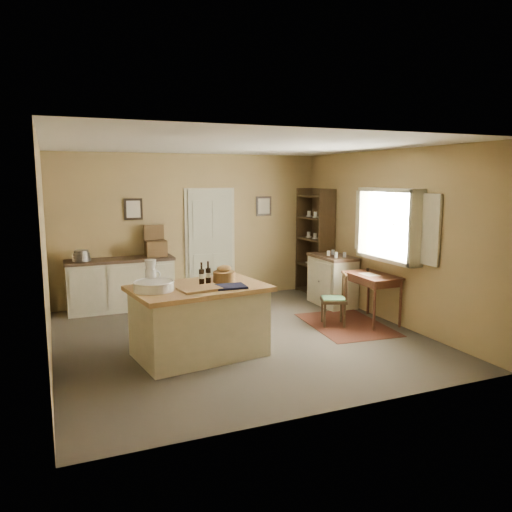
{
  "coord_description": "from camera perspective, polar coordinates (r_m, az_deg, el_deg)",
  "views": [
    {
      "loc": [
        -2.44,
        -6.45,
        2.26
      ],
      "look_at": [
        0.3,
        0.1,
        1.15
      ],
      "focal_mm": 35.0,
      "sensor_mm": 36.0,
      "label": 1
    }
  ],
  "objects": [
    {
      "name": "writing_desk",
      "position": [
        8.05,
        13.1,
        -2.74
      ],
      "size": [
        0.56,
        0.91,
        0.82
      ],
      "color": "#3E1F14",
      "rests_on": "ground"
    },
    {
      "name": "wall_left",
      "position": [
        6.51,
        -22.96,
        0.15
      ],
      "size": [
        0.1,
        5.0,
        2.7
      ],
      "primitive_type": "cube",
      "color": "#9C7E4A",
      "rests_on": "ground"
    },
    {
      "name": "framed_prints",
      "position": [
        9.32,
        -6.2,
        5.52
      ],
      "size": [
        2.82,
        0.02,
        0.38
      ],
      "color": "black",
      "rests_on": "ground"
    },
    {
      "name": "desk_chair",
      "position": [
        7.81,
        8.84,
        -5.0
      ],
      "size": [
        0.49,
        0.49,
        0.8
      ],
      "primitive_type": null,
      "rotation": [
        0.0,
        0.0,
        -0.39
      ],
      "color": "black",
      "rests_on": "ground"
    },
    {
      "name": "ceiling",
      "position": [
        6.91,
        -1.99,
        12.54
      ],
      "size": [
        5.0,
        5.0,
        0.0
      ],
      "primitive_type": "plane",
      "color": "silver",
      "rests_on": "wall_back"
    },
    {
      "name": "rug",
      "position": [
        7.96,
        10.27,
        -7.72
      ],
      "size": [
        1.24,
        1.69,
        0.01
      ],
      "primitive_type": "cube",
      "rotation": [
        0.0,
        0.0,
        -0.09
      ],
      "color": "#461F10",
      "rests_on": "ground"
    },
    {
      "name": "wall_front",
      "position": [
        4.73,
        8.87,
        -2.33
      ],
      "size": [
        5.0,
        0.1,
        2.7
      ],
      "primitive_type": "cube",
      "color": "#9C7E4A",
      "rests_on": "ground"
    },
    {
      "name": "door",
      "position": [
        9.42,
        -5.25,
        1.51
      ],
      "size": [
        0.97,
        0.06,
        2.11
      ],
      "primitive_type": "cube",
      "color": "#ACAD91",
      "rests_on": "ground"
    },
    {
      "name": "sideboard",
      "position": [
        8.9,
        -15.13,
        -2.95
      ],
      "size": [
        1.81,
        0.52,
        1.18
      ],
      "color": "beige",
      "rests_on": "ground"
    },
    {
      "name": "wall_back",
      "position": [
        9.32,
        -7.38,
        3.22
      ],
      "size": [
        5.0,
        0.1,
        2.7
      ],
      "primitive_type": "cube",
      "color": "#9C7E4A",
      "rests_on": "ground"
    },
    {
      "name": "wall_right",
      "position": [
        8.17,
        14.71,
        2.21
      ],
      "size": [
        0.1,
        5.0,
        2.7
      ],
      "primitive_type": "cube",
      "color": "#9C7E4A",
      "rests_on": "ground"
    },
    {
      "name": "window",
      "position": [
        7.95,
        15.2,
        3.46
      ],
      "size": [
        0.25,
        1.99,
        1.12
      ],
      "color": "beige",
      "rests_on": "ground"
    },
    {
      "name": "work_island",
      "position": [
        6.46,
        -6.59,
        -7.16
      ],
      "size": [
        1.81,
        1.32,
        1.2
      ],
      "rotation": [
        0.0,
        0.0,
        0.15
      ],
      "color": "beige",
      "rests_on": "ground"
    },
    {
      "name": "ground",
      "position": [
        7.26,
        -1.87,
        -9.26
      ],
      "size": [
        5.0,
        5.0,
        0.0
      ],
      "primitive_type": "plane",
      "color": "#51493E",
      "rests_on": "ground"
    },
    {
      "name": "right_cabinet",
      "position": [
        9.05,
        8.72,
        -2.7
      ],
      "size": [
        0.54,
        0.97,
        0.99
      ],
      "color": "beige",
      "rests_on": "ground"
    },
    {
      "name": "shelving_unit",
      "position": [
        9.76,
        6.98,
        1.59
      ],
      "size": [
        0.35,
        0.93,
        2.06
      ],
      "color": "black",
      "rests_on": "ground"
    }
  ]
}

